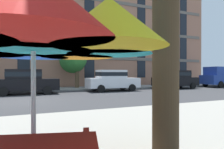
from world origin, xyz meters
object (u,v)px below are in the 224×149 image
Objects in this scene: sedan_white at (112,80)px; sedan_black_midblock at (176,79)px; street_tree_middle at (74,60)px; sedan_black at (26,81)px; patio_umbrella at (33,30)px; pickup_blue at (222,78)px.

sedan_white is 1.00× the size of sedan_black_midblock.
sedan_white is at bearing 180.00° from sedan_black_midblock.
sedan_black_midblock is 10.05m from street_tree_middle.
patio_umbrella reaches higher than sedan_black.
patio_umbrella reaches higher than pickup_blue.
sedan_white is at bearing -180.00° from pickup_blue.
street_tree_middle reaches higher than patio_umbrella.
patio_umbrella is (-3.91, -16.27, -0.77)m from street_tree_middle.
sedan_white is at bearing -55.11° from street_tree_middle.
sedan_white is 14.26m from patio_umbrella.
pickup_blue reaches higher than sedan_black.
patio_umbrella reaches higher than sedan_white.
sedan_black is 6.70m from sedan_white.
sedan_black is at bearing 180.00° from sedan_white.
sedan_black_midblock is 18.29m from patio_umbrella.
street_tree_middle reaches higher than sedan_black_midblock.
sedan_black is 12.75m from patio_umbrella.
sedan_black_midblock is 6.34m from pickup_blue.
sedan_black_midblock is 1.07× the size of street_tree_middle.
street_tree_middle is at bearing 76.50° from patio_umbrella.
sedan_black is 1.35× the size of patio_umbrella.
patio_umbrella is at bearing -88.65° from sedan_black.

